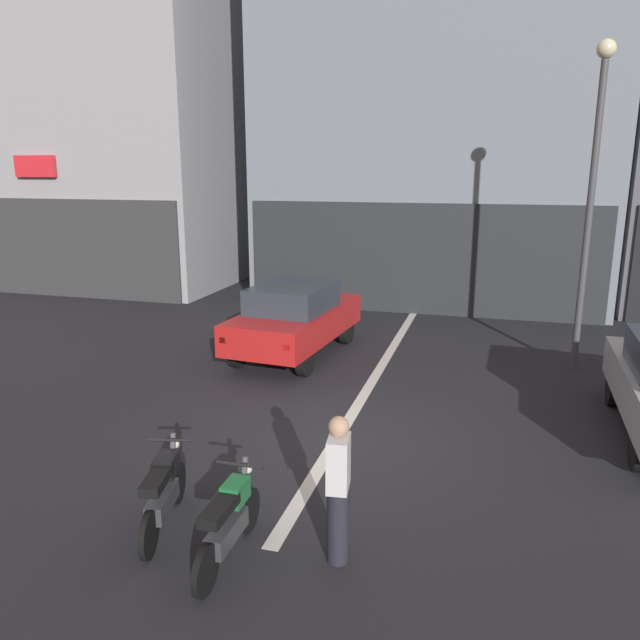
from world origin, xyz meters
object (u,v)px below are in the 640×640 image
at_px(car_red_crossing_near, 295,317).
at_px(motorcycle_black_row_leftmost, 164,491).
at_px(person_by_motorcycles, 338,489).
at_px(street_lamp, 593,177).
at_px(motorcycle_green_row_left_mid, 229,521).
at_px(car_grey_down_street, 468,268).

distance_m(car_red_crossing_near, motorcycle_black_row_leftmost, 7.04).
xyz_separation_m(car_red_crossing_near, person_by_motorcycles, (2.82, -7.05, -0.03)).
xyz_separation_m(street_lamp, motorcycle_green_row_left_mid, (-4.31, -8.03, -3.52)).
height_order(street_lamp, motorcycle_black_row_leftmost, street_lamp).
xyz_separation_m(car_grey_down_street, person_by_motorcycles, (-0.56, -15.44, -0.03)).
relative_size(car_red_crossing_near, car_grey_down_street, 1.04).
distance_m(street_lamp, motorcycle_green_row_left_mid, 9.77).
xyz_separation_m(car_grey_down_street, motorcycle_green_row_left_mid, (-1.70, -15.74, -0.43)).
xyz_separation_m(motorcycle_green_row_left_mid, person_by_motorcycles, (1.13, 0.30, 0.40)).
height_order(car_grey_down_street, street_lamp, street_lamp).
xyz_separation_m(car_grey_down_street, street_lamp, (2.62, -7.71, 3.10)).
height_order(car_red_crossing_near, motorcycle_black_row_leftmost, car_red_crossing_near).
bearing_deg(car_grey_down_street, street_lamp, -71.25).
distance_m(car_grey_down_street, motorcycle_black_row_leftmost, 15.62).
distance_m(car_red_crossing_near, person_by_motorcycles, 7.60).
xyz_separation_m(car_red_crossing_near, car_grey_down_street, (3.38, 8.39, 0.00)).
relative_size(car_red_crossing_near, street_lamp, 0.65).
bearing_deg(car_red_crossing_near, street_lamp, 6.48).
relative_size(car_grey_down_street, street_lamp, 0.63).
bearing_deg(street_lamp, motorcycle_black_row_leftmost, -124.67).
height_order(car_grey_down_street, motorcycle_green_row_left_mid, car_grey_down_street).
xyz_separation_m(car_red_crossing_near, motorcycle_green_row_left_mid, (1.69, -7.35, -0.43)).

